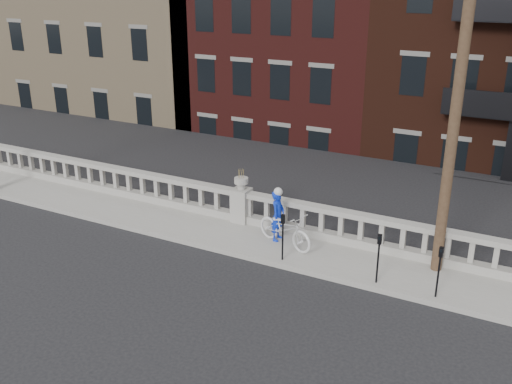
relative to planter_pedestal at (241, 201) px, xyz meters
The scene contains 11 objects.
ground 4.04m from the planter_pedestal, 90.00° to the right, with size 120.00×120.00×0.00m, color black.
sidewalk 1.21m from the planter_pedestal, 90.00° to the right, with size 32.00×2.20×0.15m, color gray.
balustrade 0.19m from the planter_pedestal, ahead, with size 28.00×0.34×1.03m.
planter_pedestal is the anchor object (origin of this frame).
lower_level 19.19m from the planter_pedestal, 88.31° to the left, with size 80.00×44.00×20.80m.
utility_pole 7.61m from the planter_pedestal, ahead, with size 1.60×0.28×10.00m.
parking_meter_b 2.93m from the planter_pedestal, 37.97° to the right, with size 0.10×0.09×1.36m.
parking_meter_c 5.30m from the planter_pedestal, 19.85° to the right, with size 0.10×0.09×1.36m.
parking_meter_d 6.73m from the planter_pedestal, 15.51° to the right, with size 0.10×0.09×1.36m.
bicycle 2.19m from the planter_pedestal, 25.42° to the right, with size 0.70×2.01×1.06m, color white.
cyclist 1.76m from the planter_pedestal, 23.19° to the right, with size 0.56×0.37×1.54m, color #0D2DD1.
Camera 1 is at (8.28, -10.70, 7.58)m, focal length 40.00 mm.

